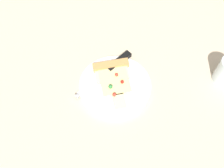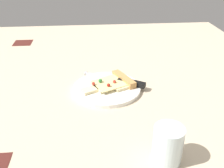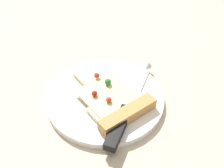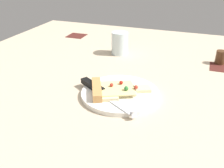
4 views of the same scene
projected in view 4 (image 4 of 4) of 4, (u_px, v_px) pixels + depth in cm
name	position (u px, v px, depth cm)	size (l,w,h in cm)	color
ground_plane	(145.00, 108.00, 72.56)	(159.71, 159.71, 3.00)	#C6B293
plate	(120.00, 93.00, 75.66)	(23.41, 23.41, 1.34)	white
pizza_slice	(112.00, 90.00, 74.77)	(19.06, 14.85, 2.62)	beige
knife	(101.00, 92.00, 73.91)	(21.43, 14.57, 2.45)	silver
drinking_glass	(120.00, 43.00, 105.81)	(6.94, 6.94, 9.36)	silver
pepper_shaker	(220.00, 57.00, 96.88)	(3.64, 3.64, 5.23)	#4C2D19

